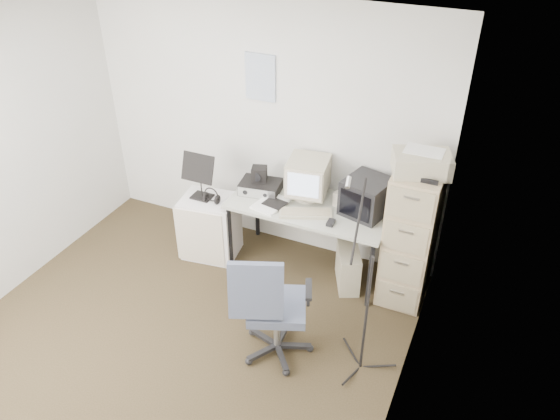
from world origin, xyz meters
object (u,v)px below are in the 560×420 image
at_px(filing_cabinet, 411,235).
at_px(side_cart, 211,226).
at_px(desk, 309,237).
at_px(office_chair, 277,305).

height_order(filing_cabinet, side_cart, filing_cabinet).
xyz_separation_m(desk, office_chair, (0.17, -1.13, 0.14)).
xyz_separation_m(office_chair, side_cart, (-1.16, 0.94, -0.18)).
xyz_separation_m(filing_cabinet, side_cart, (-1.94, -0.21, -0.33)).
height_order(desk, office_chair, office_chair).
bearing_deg(filing_cabinet, desk, -178.19).
bearing_deg(desk, filing_cabinet, 1.81).
relative_size(filing_cabinet, desk, 0.87).
bearing_deg(side_cart, desk, 2.69).
bearing_deg(desk, office_chair, -81.27).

